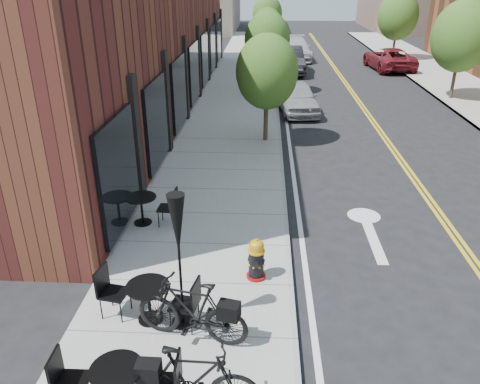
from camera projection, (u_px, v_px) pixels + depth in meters
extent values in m
plane|color=black|center=(293.00, 290.00, 9.32)|extent=(120.00, 120.00, 0.00)
cube|color=#9E9B93|center=(230.00, 132.00, 18.44)|extent=(4.00, 70.00, 0.12)
cube|color=#421715|center=(135.00, 29.00, 20.82)|extent=(5.00, 28.00, 7.00)
cylinder|color=#382B1E|center=(266.00, 119.00, 17.10)|extent=(0.16, 0.16, 1.61)
ellipsoid|color=#34611E|center=(267.00, 72.00, 16.38)|extent=(2.20, 2.20, 2.64)
cylinder|color=#382B1E|center=(266.00, 75.00, 24.32)|extent=(0.16, 0.16, 1.68)
ellipsoid|color=#34611E|center=(267.00, 40.00, 23.58)|extent=(2.30, 2.30, 2.76)
cylinder|color=#382B1E|center=(267.00, 53.00, 31.58)|extent=(0.16, 0.16, 1.57)
ellipsoid|color=#34611E|center=(267.00, 27.00, 30.89)|extent=(2.10, 2.10, 2.52)
cylinder|color=#382B1E|center=(267.00, 37.00, 38.79)|extent=(0.16, 0.16, 1.71)
ellipsoid|color=#34611E|center=(267.00, 14.00, 38.02)|extent=(2.40, 2.40, 2.88)
cylinder|color=#382B1E|center=(454.00, 79.00, 22.94)|extent=(0.16, 0.16, 1.82)
ellipsoid|color=#34611E|center=(462.00, 36.00, 22.08)|extent=(2.80, 2.80, 3.36)
cylinder|color=#382B1E|center=(394.00, 46.00, 33.80)|extent=(0.16, 0.16, 1.82)
ellipsoid|color=#34611E|center=(398.00, 16.00, 32.94)|extent=(2.80, 2.80, 3.36)
cylinder|color=maroon|center=(256.00, 276.00, 9.51)|extent=(0.49, 0.49, 0.06)
cylinder|color=black|center=(256.00, 264.00, 9.38)|extent=(0.38, 0.38, 0.59)
cylinder|color=gold|center=(256.00, 251.00, 9.26)|extent=(0.43, 0.43, 0.04)
cylinder|color=gold|center=(256.00, 248.00, 9.22)|extent=(0.37, 0.37, 0.14)
ellipsoid|color=gold|center=(257.00, 244.00, 9.19)|extent=(0.36, 0.36, 0.17)
cylinder|color=gold|center=(257.00, 240.00, 9.15)|extent=(0.06, 0.06, 0.06)
imported|color=black|center=(192.00, 311.00, 7.68)|extent=(2.01, 0.96, 1.17)
imported|color=black|center=(193.00, 380.00, 6.39)|extent=(1.86, 0.56, 1.11)
cylinder|color=black|center=(116.00, 369.00, 6.38)|extent=(0.76, 0.76, 0.03)
cylinder|color=black|center=(151.00, 319.00, 8.35)|extent=(0.52, 0.52, 0.03)
cylinder|color=black|center=(149.00, 303.00, 8.20)|extent=(0.07, 0.07, 0.70)
cylinder|color=black|center=(148.00, 286.00, 8.05)|extent=(0.89, 0.89, 0.03)
cylinder|color=black|center=(143.00, 222.00, 11.59)|extent=(0.45, 0.45, 0.03)
cylinder|color=black|center=(142.00, 210.00, 11.44)|extent=(0.06, 0.06, 0.69)
cylinder|color=black|center=(141.00, 197.00, 11.30)|extent=(0.78, 0.78, 0.03)
cylinder|color=black|center=(184.00, 322.00, 8.26)|extent=(0.41, 0.41, 0.05)
cylinder|color=black|center=(180.00, 264.00, 7.74)|extent=(0.05, 0.05, 2.43)
cone|color=black|center=(177.00, 225.00, 7.43)|extent=(0.29, 0.29, 1.07)
imported|color=#9C9EA4|center=(297.00, 97.00, 21.07)|extent=(2.05, 4.14, 1.36)
imported|color=black|center=(289.00, 60.00, 29.54)|extent=(1.95, 4.92, 1.59)
imported|color=silver|center=(295.00, 49.00, 34.26)|extent=(2.31, 5.33, 1.53)
imported|color=maroon|center=(389.00, 59.00, 30.57)|extent=(2.82, 5.23, 1.40)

